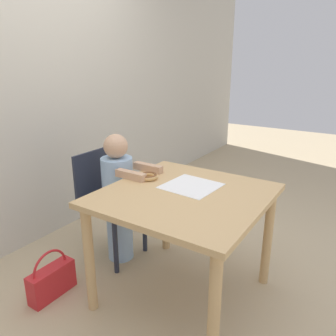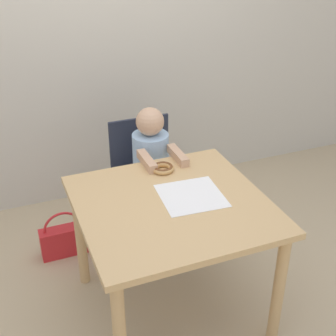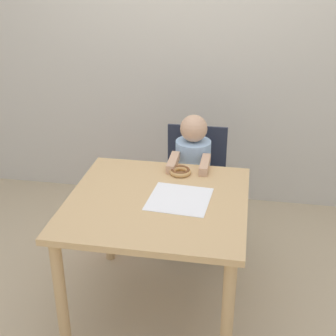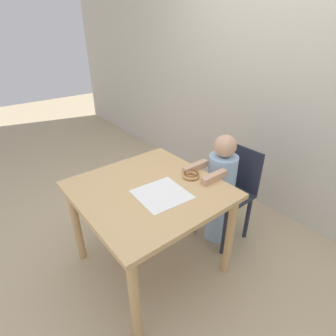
{
  "view_description": "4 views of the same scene",
  "coord_description": "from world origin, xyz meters",
  "px_view_note": "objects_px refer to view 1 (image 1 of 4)",
  "views": [
    {
      "loc": [
        -1.57,
        -0.9,
        1.47
      ],
      "look_at": [
        0.03,
        0.14,
        0.84
      ],
      "focal_mm": 35.0,
      "sensor_mm": 36.0,
      "label": 1
    },
    {
      "loc": [
        -0.75,
        -1.83,
        2.02
      ],
      "look_at": [
        0.03,
        0.14,
        0.84
      ],
      "focal_mm": 50.0,
      "sensor_mm": 36.0,
      "label": 2
    },
    {
      "loc": [
        0.43,
        -2.12,
        1.93
      ],
      "look_at": [
        0.03,
        0.14,
        0.84
      ],
      "focal_mm": 50.0,
      "sensor_mm": 36.0,
      "label": 3
    },
    {
      "loc": [
        1.24,
        -0.84,
        1.69
      ],
      "look_at": [
        0.03,
        0.14,
        0.84
      ],
      "focal_mm": 28.0,
      "sensor_mm": 36.0,
      "label": 4
    }
  ],
  "objects_px": {
    "child_figure": "(119,198)",
    "donut": "(148,176)",
    "chair": "(108,201)",
    "handbag": "(52,280)"
  },
  "relations": [
    {
      "from": "chair",
      "to": "child_figure",
      "type": "height_order",
      "value": "child_figure"
    },
    {
      "from": "chair",
      "to": "donut",
      "type": "height_order",
      "value": "chair"
    },
    {
      "from": "child_figure",
      "to": "donut",
      "type": "distance_m",
      "value": 0.39
    },
    {
      "from": "child_figure",
      "to": "handbag",
      "type": "distance_m",
      "value": 0.71
    },
    {
      "from": "child_figure",
      "to": "donut",
      "type": "relative_size",
      "value": 7.79
    },
    {
      "from": "chair",
      "to": "child_figure",
      "type": "distance_m",
      "value": 0.12
    },
    {
      "from": "child_figure",
      "to": "donut",
      "type": "bearing_deg",
      "value": -96.95
    },
    {
      "from": "chair",
      "to": "handbag",
      "type": "bearing_deg",
      "value": -177.97
    },
    {
      "from": "child_figure",
      "to": "chair",
      "type": "bearing_deg",
      "value": 90.0
    },
    {
      "from": "chair",
      "to": "donut",
      "type": "relative_size",
      "value": 6.59
    }
  ]
}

